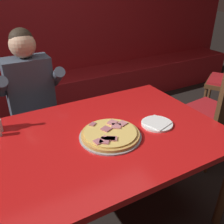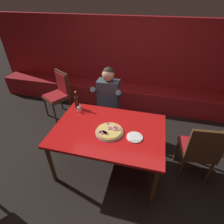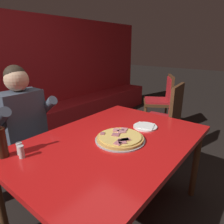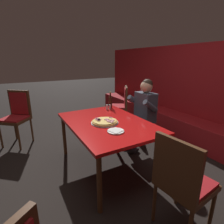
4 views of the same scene
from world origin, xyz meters
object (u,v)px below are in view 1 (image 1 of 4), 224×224
object	(u,v)px
main_dining_table	(102,142)
plate_white_paper	(157,124)
pizza	(110,134)
dining_chair_near_right	(219,108)
diner_seated_blue_shirt	(33,99)

from	to	relation	value
main_dining_table	plate_white_paper	bearing A→B (deg)	-12.02
pizza	plate_white_paper	world-z (taller)	pizza
main_dining_table	dining_chair_near_right	distance (m)	1.25
pizza	dining_chair_near_right	world-z (taller)	dining_chair_near_right
pizza	diner_seated_blue_shirt	distance (m)	0.91
pizza	diner_seated_blue_shirt	xyz separation A→B (m)	(-0.27, 0.87, -0.05)
plate_white_paper	diner_seated_blue_shirt	distance (m)	1.08
dining_chair_near_right	diner_seated_blue_shirt	bearing A→B (deg)	154.34
main_dining_table	pizza	world-z (taller)	pizza
main_dining_table	plate_white_paper	size ratio (longest dim) A/B	7.25
plate_white_paper	diner_seated_blue_shirt	xyz separation A→B (m)	(-0.62, 0.89, -0.04)
main_dining_table	diner_seated_blue_shirt	bearing A→B (deg)	106.68
plate_white_paper	dining_chair_near_right	distance (m)	0.90
diner_seated_blue_shirt	plate_white_paper	bearing A→B (deg)	-55.35
main_dining_table	pizza	xyz separation A→B (m)	(0.03, -0.06, 0.08)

